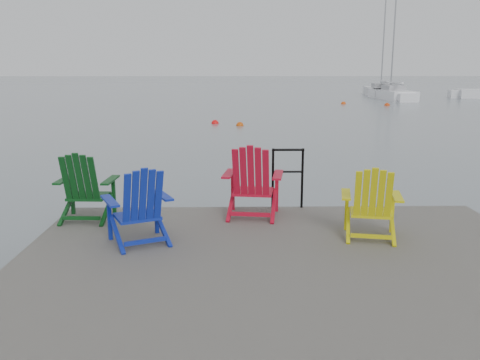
{
  "coord_description": "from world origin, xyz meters",
  "views": [
    {
      "loc": [
        -0.6,
        -4.93,
        2.54
      ],
      "look_at": [
        -0.45,
        2.81,
        0.85
      ],
      "focal_mm": 38.0,
      "sensor_mm": 36.0,
      "label": 1
    }
  ],
  "objects_px": {
    "chair_yellow": "(372,202)",
    "chair_red": "(252,181)",
    "buoy_d": "(387,106)",
    "buoy_b": "(240,126)",
    "chair_green": "(85,186)",
    "chair_blue": "(139,205)",
    "handrail": "(288,172)",
    "buoy_a": "(215,124)",
    "sailboat_near": "(392,95)",
    "buoy_c": "(343,104)",
    "sailboat_mid": "(381,92)"
  },
  "relations": [
    {
      "from": "chair_green",
      "to": "sailboat_near",
      "type": "distance_m",
      "value": 40.96
    },
    {
      "from": "buoy_c",
      "to": "buoy_d",
      "type": "bearing_deg",
      "value": -32.97
    },
    {
      "from": "handrail",
      "to": "chair_blue",
      "type": "relative_size",
      "value": 0.96
    },
    {
      "from": "chair_yellow",
      "to": "chair_red",
      "type": "bearing_deg",
      "value": 157.41
    },
    {
      "from": "chair_green",
      "to": "chair_blue",
      "type": "bearing_deg",
      "value": -44.23
    },
    {
      "from": "buoy_a",
      "to": "buoy_c",
      "type": "bearing_deg",
      "value": 56.47
    },
    {
      "from": "chair_yellow",
      "to": "buoy_b",
      "type": "height_order",
      "value": "chair_yellow"
    },
    {
      "from": "chair_blue",
      "to": "handrail",
      "type": "bearing_deg",
      "value": 14.53
    },
    {
      "from": "chair_green",
      "to": "chair_blue",
      "type": "height_order",
      "value": "chair_green"
    },
    {
      "from": "chair_red",
      "to": "chair_yellow",
      "type": "bearing_deg",
      "value": -25.66
    },
    {
      "from": "chair_red",
      "to": "buoy_b",
      "type": "xyz_separation_m",
      "value": [
        0.14,
        16.52,
        -1.02
      ]
    },
    {
      "from": "handrail",
      "to": "buoy_d",
      "type": "xyz_separation_m",
      "value": [
        10.44,
        29.2,
        -1.04
      ]
    },
    {
      "from": "buoy_c",
      "to": "chair_blue",
      "type": "bearing_deg",
      "value": -106.43
    },
    {
      "from": "chair_green",
      "to": "chair_red",
      "type": "bearing_deg",
      "value": 5.89
    },
    {
      "from": "chair_green",
      "to": "chair_yellow",
      "type": "xyz_separation_m",
      "value": [
        3.7,
        -0.83,
        -0.02
      ]
    },
    {
      "from": "chair_red",
      "to": "handrail",
      "type": "bearing_deg",
      "value": 50.0
    },
    {
      "from": "sailboat_near",
      "to": "chair_yellow",
      "type": "bearing_deg",
      "value": -107.79
    },
    {
      "from": "handrail",
      "to": "chair_green",
      "type": "relative_size",
      "value": 0.94
    },
    {
      "from": "sailboat_near",
      "to": "sailboat_mid",
      "type": "height_order",
      "value": "sailboat_mid"
    },
    {
      "from": "handrail",
      "to": "sailboat_mid",
      "type": "height_order",
      "value": "sailboat_mid"
    },
    {
      "from": "buoy_b",
      "to": "buoy_d",
      "type": "relative_size",
      "value": 0.88
    },
    {
      "from": "chair_green",
      "to": "chair_blue",
      "type": "xyz_separation_m",
      "value": [
        0.91,
        -0.98,
        -0.01
      ]
    },
    {
      "from": "chair_green",
      "to": "chair_blue",
      "type": "distance_m",
      "value": 1.33
    },
    {
      "from": "chair_green",
      "to": "buoy_d",
      "type": "distance_m",
      "value": 32.65
    },
    {
      "from": "chair_green",
      "to": "handrail",
      "type": "bearing_deg",
      "value": 14.9
    },
    {
      "from": "chair_yellow",
      "to": "buoy_d",
      "type": "relative_size",
      "value": 2.27
    },
    {
      "from": "buoy_b",
      "to": "buoy_a",
      "type": "bearing_deg",
      "value": 140.5
    },
    {
      "from": "chair_green",
      "to": "buoy_d",
      "type": "height_order",
      "value": "chair_green"
    },
    {
      "from": "buoy_d",
      "to": "chair_green",
      "type": "bearing_deg",
      "value": -114.01
    },
    {
      "from": "chair_red",
      "to": "sailboat_near",
      "type": "bearing_deg",
      "value": 78.34
    },
    {
      "from": "handrail",
      "to": "chair_green",
      "type": "bearing_deg",
      "value": -167.92
    },
    {
      "from": "buoy_d",
      "to": "chair_red",
      "type": "bearing_deg",
      "value": -110.31
    },
    {
      "from": "sailboat_near",
      "to": "buoy_c",
      "type": "bearing_deg",
      "value": -132.36
    },
    {
      "from": "chair_blue",
      "to": "sailboat_mid",
      "type": "height_order",
      "value": "sailboat_mid"
    },
    {
      "from": "chair_blue",
      "to": "buoy_a",
      "type": "distance_m",
      "value": 18.62
    },
    {
      "from": "buoy_c",
      "to": "buoy_b",
      "type": "bearing_deg",
      "value": -118.42
    },
    {
      "from": "chair_yellow",
      "to": "sailboat_near",
      "type": "xyz_separation_m",
      "value": [
        12.35,
        38.51,
        -0.6
      ]
    },
    {
      "from": "chair_red",
      "to": "buoy_b",
      "type": "bearing_deg",
      "value": 98.0
    },
    {
      "from": "handrail",
      "to": "buoy_a",
      "type": "height_order",
      "value": "handrail"
    },
    {
      "from": "chair_yellow",
      "to": "buoy_a",
      "type": "bearing_deg",
      "value": 109.11
    },
    {
      "from": "handrail",
      "to": "sailboat_mid",
      "type": "relative_size",
      "value": 0.07
    },
    {
      "from": "chair_green",
      "to": "sailboat_mid",
      "type": "relative_size",
      "value": 0.07
    },
    {
      "from": "handrail",
      "to": "buoy_a",
      "type": "bearing_deg",
      "value": 95.33
    },
    {
      "from": "chair_green",
      "to": "chair_yellow",
      "type": "relative_size",
      "value": 1.05
    },
    {
      "from": "sailboat_mid",
      "to": "handrail",
      "type": "bearing_deg",
      "value": -100.03
    },
    {
      "from": "buoy_a",
      "to": "sailboat_near",
      "type": "bearing_deg",
      "value": 53.57
    },
    {
      "from": "chair_blue",
      "to": "buoy_b",
      "type": "xyz_separation_m",
      "value": [
        1.52,
        17.62,
        -0.97
      ]
    },
    {
      "from": "chair_green",
      "to": "buoy_c",
      "type": "distance_m",
      "value": 33.32
    },
    {
      "from": "chair_red",
      "to": "sailboat_mid",
      "type": "xyz_separation_m",
      "value": [
        14.57,
        43.39,
        -0.66
      ]
    },
    {
      "from": "handrail",
      "to": "chair_red",
      "type": "bearing_deg",
      "value": -138.47
    }
  ]
}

